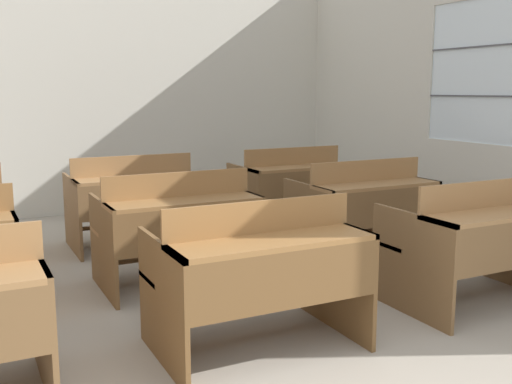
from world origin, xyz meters
The scene contains 9 objects.
wall_back centered at (0.00, 6.17, 1.59)m, with size 6.48×0.06×3.19m.
wall_right_with_window centered at (3.21, 3.07, 1.58)m, with size 0.06×6.14×3.19m.
bench_front_center centered at (-0.05, 1.62, 0.47)m, with size 1.18×0.81×0.90m.
bench_front_right centered at (1.69, 1.59, 0.47)m, with size 1.18×0.81×0.90m.
bench_second_center centered at (-0.07, 2.97, 0.47)m, with size 1.18×0.81×0.90m.
bench_second_right centered at (1.72, 2.98, 0.47)m, with size 1.18×0.81×0.90m.
bench_third_center centered at (-0.07, 4.30, 0.47)m, with size 1.18×0.81×0.90m.
bench_third_right centered at (1.73, 4.32, 0.47)m, with size 1.18×0.81×0.90m.
wastepaper_bin centered at (2.83, 5.20, 0.16)m, with size 0.32×0.32×0.32m.
Camera 1 is at (-1.57, -1.39, 1.52)m, focal length 42.00 mm.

